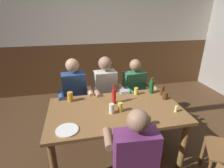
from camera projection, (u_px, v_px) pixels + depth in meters
name	position (u px, v px, depth m)	size (l,w,h in m)	color
ground_plane	(114.00, 150.00, 2.65)	(7.28, 7.28, 0.00)	#4C331E
back_wall_upper	(93.00, 18.00, 4.00)	(6.07, 0.12, 1.16)	beige
back_wall_wainscot	(95.00, 67.00, 4.46)	(6.07, 0.12, 1.20)	brown
dining_table	(116.00, 115.00, 2.34)	(1.74, 0.98, 0.75)	brown
person_0	(75.00, 93.00, 2.87)	(0.54, 0.53, 1.25)	#2D4C84
person_1	(107.00, 90.00, 2.97)	(0.53, 0.56, 1.25)	silver
person_2	(136.00, 90.00, 3.08)	(0.56, 0.57, 1.18)	#33724C
person_3	(133.00, 155.00, 1.70)	(0.55, 0.54, 1.20)	#6B2D66
table_candle	(176.00, 109.00, 2.22)	(0.04, 0.04, 0.08)	#F9E08C
condiment_caddy	(125.00, 92.00, 2.72)	(0.14, 0.10, 0.05)	#B2B7BC
plate_0	(67.00, 130.00, 1.88)	(0.24, 0.24, 0.01)	white
bottle_0	(152.00, 87.00, 2.70)	(0.07, 0.07, 0.25)	#195923
bottle_1	(114.00, 96.00, 2.40)	(0.06, 0.06, 0.29)	red
pint_glass_0	(162.00, 90.00, 2.66)	(0.07, 0.07, 0.15)	#4C2D19
pint_glass_1	(147.00, 121.00, 1.95)	(0.07, 0.07, 0.11)	#4C2D19
pint_glass_2	(165.00, 96.00, 2.54)	(0.08, 0.08, 0.11)	#4C2D19
pint_glass_3	(112.00, 109.00, 2.18)	(0.07, 0.07, 0.13)	white
pint_glass_4	(120.00, 107.00, 2.22)	(0.06, 0.06, 0.12)	#E5C64C
pint_glass_5	(70.00, 97.00, 2.47)	(0.08, 0.08, 0.14)	gold
pint_glass_6	(136.00, 91.00, 2.67)	(0.06, 0.06, 0.11)	#E5C64C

